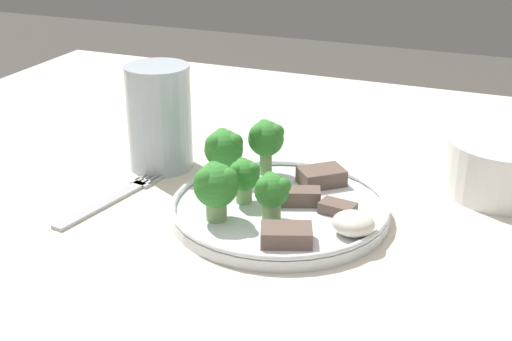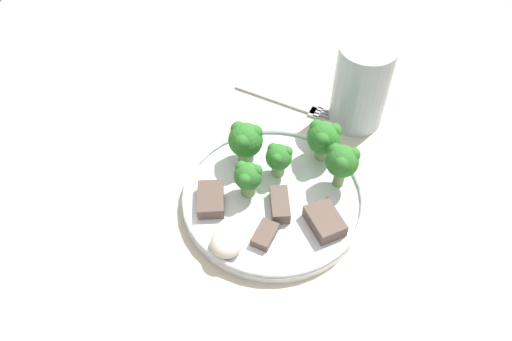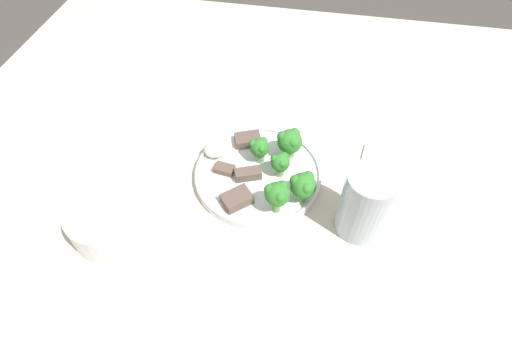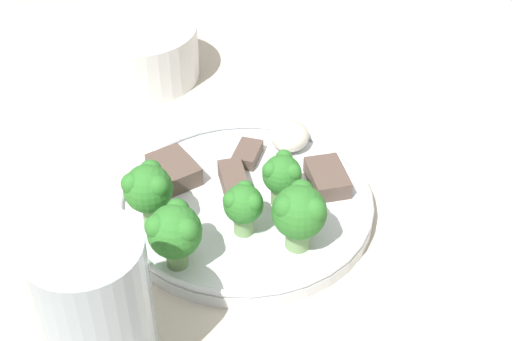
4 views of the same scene
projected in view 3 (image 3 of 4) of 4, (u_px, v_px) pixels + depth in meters
name	position (u px, v px, depth m)	size (l,w,h in m)	color
ground_plane	(255.00, 307.00, 1.35)	(8.00, 8.00, 0.00)	#4C4742
table	(254.00, 186.00, 0.84)	(1.31, 1.16, 0.76)	beige
dinner_plate	(258.00, 174.00, 0.73)	(0.23, 0.23, 0.02)	white
fork	(360.00, 180.00, 0.74)	(0.05, 0.19, 0.00)	#B2B2B7
cream_bowl	(111.00, 219.00, 0.65)	(0.13, 0.13, 0.06)	white
drinking_glass	(364.00, 206.00, 0.63)	(0.08, 0.08, 0.13)	#B2C1CC
broccoli_floret_near_rim_left	(280.00, 163.00, 0.71)	(0.04, 0.03, 0.05)	#7FA866
broccoli_floret_center_left	(290.00, 142.00, 0.73)	(0.05, 0.05, 0.06)	#7FA866
broccoli_floret_back_left	(260.00, 148.00, 0.73)	(0.04, 0.04, 0.05)	#7FA866
broccoli_floret_front_left	(303.00, 185.00, 0.67)	(0.05, 0.04, 0.06)	#7FA866
broccoli_floret_center_back	(277.00, 194.00, 0.65)	(0.04, 0.04, 0.07)	#7FA866
meat_slice_front_slice	(248.00, 140.00, 0.78)	(0.06, 0.05, 0.02)	brown
meat_slice_middle_slice	(224.00, 169.00, 0.73)	(0.04, 0.03, 0.01)	brown
meat_slice_rear_slice	(237.00, 199.00, 0.68)	(0.06, 0.06, 0.02)	brown
meat_slice_edge_slice	(247.00, 174.00, 0.72)	(0.05, 0.04, 0.02)	brown
sauce_dollop	(215.00, 150.00, 0.75)	(0.04, 0.04, 0.02)	silver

